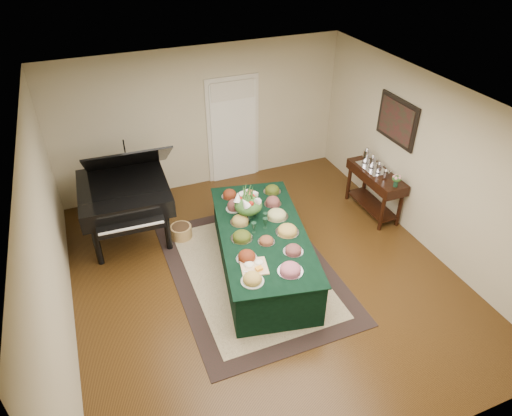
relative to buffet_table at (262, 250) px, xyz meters
name	(u,v)px	position (x,y,z in m)	size (l,w,h in m)	color
ground	(263,275)	(-0.04, -0.14, -0.37)	(6.00, 6.00, 0.00)	black
area_rug	(252,271)	(-0.16, -0.01, -0.36)	(2.36, 3.30, 0.01)	black
kitchen_doorway	(233,131)	(0.56, 2.83, 0.65)	(1.05, 0.07, 2.10)	silver
buffet_table	(262,250)	(0.00, 0.00, 0.00)	(1.75, 2.85, 0.73)	black
food_platters	(262,226)	(0.01, 0.06, 0.41)	(1.39, 2.31, 0.13)	silver
cutting_board	(254,265)	(-0.41, -0.68, 0.40)	(0.41, 0.41, 0.10)	tan
green_goblets	(262,223)	(0.02, 0.08, 0.45)	(0.33, 0.24, 0.18)	#13301F
floral_centerpiece	(248,202)	(-0.06, 0.43, 0.62)	(0.44, 0.44, 0.44)	#13301F
grand_piano	(125,192)	(-1.73, 1.62, 0.49)	(1.57, 1.74, 1.73)	black
wicker_basket	(181,232)	(-0.96, 1.24, -0.26)	(0.36, 0.36, 0.22)	#A57B42
mahogany_sideboard	(376,181)	(2.46, 0.70, 0.27)	(0.45, 1.26, 0.83)	black
tea_service	(374,163)	(2.46, 0.82, 0.57)	(0.34, 0.74, 0.30)	silver
pink_bouquet	(397,179)	(2.46, 0.19, 0.60)	(0.17, 0.17, 0.22)	#13301F
wall_painting	(397,121)	(2.68, 0.70, 1.38)	(0.05, 0.95, 0.75)	black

